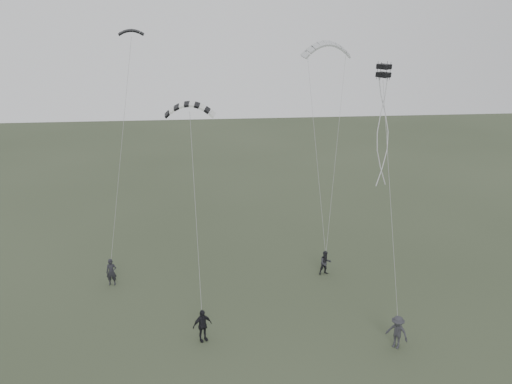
{
  "coord_description": "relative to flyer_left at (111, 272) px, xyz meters",
  "views": [
    {
      "loc": [
        -1.84,
        -25.74,
        17.17
      ],
      "look_at": [
        1.5,
        5.23,
        6.72
      ],
      "focal_mm": 35.0,
      "sensor_mm": 36.0,
      "label": 1
    }
  ],
  "objects": [
    {
      "name": "ground",
      "position": [
        8.47,
        -6.04,
        -0.96
      ],
      "size": [
        140.0,
        140.0,
        0.0
      ],
      "primitive_type": "plane",
      "color": "#343E29",
      "rests_on": "ground"
    },
    {
      "name": "flyer_left",
      "position": [
        0.0,
        0.0,
        0.0
      ],
      "size": [
        0.71,
        0.47,
        1.93
      ],
      "primitive_type": "imported",
      "rotation": [
        0.0,
        0.0,
        0.01
      ],
      "color": "black",
      "rests_on": "ground"
    },
    {
      "name": "kite_box",
      "position": [
        16.67,
        -4.5,
        13.81
      ],
      "size": [
        0.89,
        0.9,
        0.74
      ],
      "primitive_type": null,
      "rotation": [
        0.05,
        0.0,
        0.66
      ],
      "color": "black",
      "rests_on": "flyer_far"
    },
    {
      "name": "flyer_center",
      "position": [
        6.21,
        -7.18,
        0.02
      ],
      "size": [
        1.24,
        0.91,
        1.96
      ],
      "primitive_type": "imported",
      "rotation": [
        0.0,
        0.0,
        0.42
      ],
      "color": "black",
      "rests_on": "ground"
    },
    {
      "name": "flyer_far",
      "position": [
        16.97,
        -9.0,
        0.02
      ],
      "size": [
        1.41,
        1.41,
        1.97
      ],
      "primitive_type": "imported",
      "rotation": [
        0.0,
        0.0,
        -0.79
      ],
      "color": "#2D2D32",
      "rests_on": "ground"
    },
    {
      "name": "flyer_right",
      "position": [
        15.08,
        -0.09,
        -0.06
      ],
      "size": [
        0.97,
        0.81,
        1.81
      ],
      "primitive_type": "imported",
      "rotation": [
        0.0,
        0.0,
        0.15
      ],
      "color": "#222227",
      "rests_on": "ground"
    },
    {
      "name": "kite_pale_large",
      "position": [
        16.97,
        9.76,
        14.78
      ],
      "size": [
        4.18,
        1.68,
        1.88
      ],
      "primitive_type": null,
      "rotation": [
        0.33,
        0.0,
        0.07
      ],
      "color": "#B2B5B7",
      "rests_on": "flyer_right"
    },
    {
      "name": "kite_dark_small",
      "position": [
        2.03,
        4.24,
        15.85
      ],
      "size": [
        1.74,
        0.76,
        0.64
      ],
      "primitive_type": null,
      "rotation": [
        0.22,
        0.0,
        0.09
      ],
      "color": "black",
      "rests_on": "flyer_left"
    },
    {
      "name": "kite_striped",
      "position": [
        5.83,
        0.26,
        11.44
      ],
      "size": [
        3.26,
        1.25,
        1.37
      ],
      "primitive_type": null,
      "rotation": [
        0.2,
        0.0,
        -0.07
      ],
      "color": "black",
      "rests_on": "flyer_center"
    }
  ]
}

